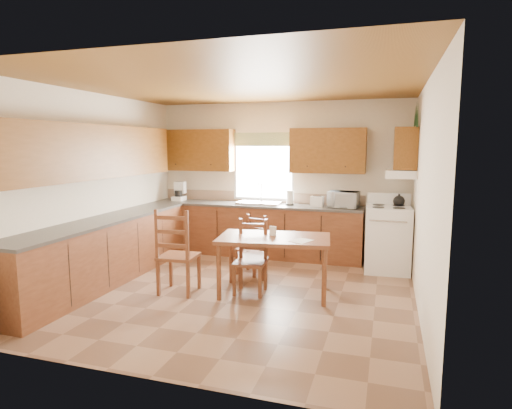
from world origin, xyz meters
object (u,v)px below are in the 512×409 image
(chair_far_right, at_px, (250,258))
(chair_near_right, at_px, (252,251))
(chair_near_left, at_px, (179,251))
(chair_far_left, at_px, (251,245))
(microwave, at_px, (343,200))
(stove, at_px, (387,239))
(dining_table, at_px, (274,265))

(chair_far_right, bearing_deg, chair_near_right, 99.09)
(chair_near_left, height_order, chair_far_left, chair_near_left)
(chair_near_right, bearing_deg, microwave, -146.57)
(chair_far_left, bearing_deg, chair_near_left, -105.94)
(stove, relative_size, dining_table, 0.69)
(stove, bearing_deg, microwave, 152.57)
(stove, relative_size, chair_far_left, 1.13)
(microwave, xyz_separation_m, dining_table, (-0.69, -1.86, -0.67))
(dining_table, bearing_deg, stove, 39.84)
(chair_near_left, height_order, chair_far_right, chair_near_left)
(chair_near_left, height_order, chair_near_right, chair_near_left)
(stove, relative_size, chair_near_right, 1.04)
(chair_far_left, distance_m, chair_far_right, 0.87)
(stove, height_order, chair_far_left, stove)
(chair_near_left, xyz_separation_m, chair_near_right, (0.84, 0.59, -0.09))
(dining_table, bearing_deg, chair_far_right, -174.77)
(chair_near_left, bearing_deg, dining_table, -169.45)
(dining_table, distance_m, chair_near_right, 0.48)
(dining_table, xyz_separation_m, chair_near_left, (-1.22, -0.32, 0.18))
(stove, relative_size, microwave, 2.21)
(stove, distance_m, microwave, 0.97)
(microwave, relative_size, chair_far_left, 0.51)
(stove, distance_m, chair_far_right, 2.36)
(microwave, relative_size, dining_table, 0.31)
(microwave, xyz_separation_m, chair_far_left, (-1.25, -1.11, -0.62))
(microwave, distance_m, chair_far_right, 2.25)
(microwave, bearing_deg, chair_far_right, -109.79)
(stove, xyz_separation_m, chair_near_right, (-1.80, -1.26, -0.02))
(dining_table, height_order, chair_far_left, chair_far_left)
(stove, height_order, chair_near_left, chair_near_left)
(microwave, bearing_deg, dining_table, -102.83)
(chair_near_left, bearing_deg, stove, -148.77)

